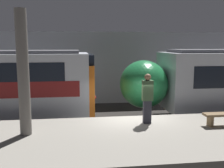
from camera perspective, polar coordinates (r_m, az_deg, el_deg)
name	(u,v)px	position (r m, az deg, el deg)	size (l,w,h in m)	color
ground_plane	(131,141)	(11.03, 4.11, -12.24)	(120.00, 120.00, 0.00)	#282623
platform	(144,149)	(8.86, 7.04, -13.97)	(40.00, 4.36, 1.06)	gray
station_rear_barrier	(110,68)	(17.44, -0.48, 3.51)	(50.00, 0.15, 4.75)	#939399
support_pillar_near	(23,73)	(8.60, -18.76, 2.21)	(0.36, 0.36, 3.95)	slate
person_waiting	(147,97)	(9.60, 7.71, -2.82)	(0.38, 0.24, 1.83)	#2D2D38
platform_bench	(224,116)	(10.20, 23.26, -6.46)	(1.50, 0.40, 0.45)	brown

